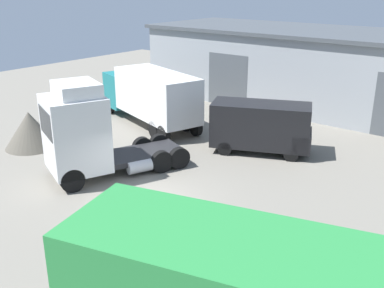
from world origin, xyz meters
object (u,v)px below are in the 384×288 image
tractor_unit_white (86,134)px  delivery_van_black (263,126)px  oil_drum (91,227)px  gravel_pile (30,130)px  box_truck_teal (150,94)px

tractor_unit_white → delivery_van_black: (4.42, 7.58, -0.66)m
delivery_van_black → oil_drum: (-0.30, -10.82, -0.95)m
tractor_unit_white → oil_drum: size_ratio=7.51×
gravel_pile → oil_drum: (9.60, -3.86, -0.52)m
tractor_unit_white → delivery_van_black: bearing=171.5°
gravel_pile → tractor_unit_white: bearing=-6.5°
box_truck_teal → oil_drum: (7.46, -10.71, -1.44)m
tractor_unit_white → oil_drum: (4.12, -3.23, -1.61)m
box_truck_teal → gravel_pile: (-2.13, -6.85, -0.93)m
box_truck_teal → gravel_pile: 7.23m
tractor_unit_white → box_truck_teal: (-3.35, 7.47, -0.17)m
delivery_van_black → gravel_pile: (-9.90, -6.96, -0.43)m
box_truck_teal → delivery_van_black: bearing=-162.2°
tractor_unit_white → oil_drum: bearing=73.6°
box_truck_teal → oil_drum: size_ratio=9.61×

